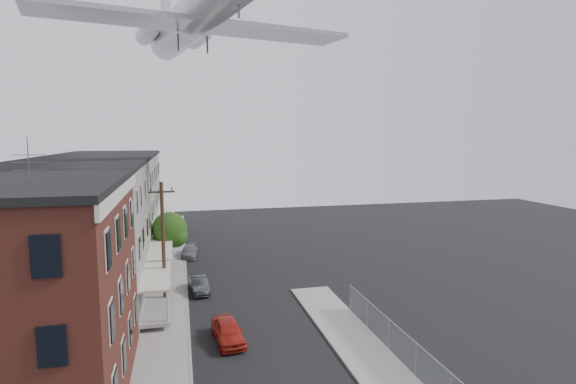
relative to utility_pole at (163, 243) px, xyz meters
name	(u,v)px	position (x,y,z in m)	size (l,w,h in m)	color
sidewalk_left	(169,279)	(0.10, 6.00, -4.61)	(3.00, 62.00, 0.12)	gray
sidewalk_right	(379,370)	(11.10, -12.00, -4.61)	(3.00, 26.00, 0.12)	gray
curb_left	(186,278)	(1.55, 6.00, -4.60)	(0.15, 62.00, 0.14)	gray
curb_right	(353,374)	(9.65, -12.00, -4.60)	(0.15, 26.00, 0.14)	gray
corner_building	(3,298)	(-6.40, -11.00, 0.49)	(10.31, 12.30, 12.15)	#3E1813
row_house_a	(60,247)	(-6.36, -1.50, 0.45)	(11.98, 7.00, 10.30)	slate
row_house_b	(82,226)	(-6.36, 5.50, 0.45)	(11.98, 7.00, 10.30)	#6C6356
row_house_c	(98,211)	(-6.36, 12.50, 0.45)	(11.98, 7.00, 10.30)	slate
row_house_d	(109,201)	(-6.36, 19.50, 0.45)	(11.98, 7.00, 10.30)	#6C6356
row_house_e	(117,193)	(-6.36, 26.50, 0.45)	(11.98, 7.00, 10.30)	slate
chainlink_fence	(416,359)	(12.60, -13.00, -3.68)	(0.06, 18.06, 1.90)	gray
utility_pole	(163,243)	(0.00, 0.00, 0.00)	(1.80, 0.26, 9.00)	black
street_tree	(171,231)	(0.33, 9.92, -1.22)	(3.22, 3.20, 5.20)	black
car_near	(228,331)	(3.80, -6.71, -4.00)	(1.58, 3.93, 1.34)	#A62015
car_mid	(199,285)	(2.50, 2.39, -4.09)	(1.24, 3.55, 1.17)	black
car_far	(190,251)	(2.00, 13.24, -4.13)	(1.54, 3.78, 1.10)	slate
airplane	(193,18)	(2.70, 5.73, 16.91)	(24.30, 27.77, 7.99)	silver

